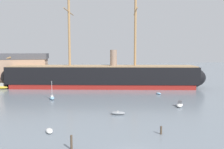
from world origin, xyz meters
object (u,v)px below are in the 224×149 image
object	(u,v)px
tall_ship	(102,76)
dinghy_foreground_left	(49,131)
dinghy_distant_centre	(96,82)
dinghy_near_centre	(118,113)
motorboat_far_left	(2,87)
motorboat_far_right	(175,85)
mooring_piling_nearest	(71,142)
dinghy_alongside_stern	(159,93)
motorboat_mid_right	(180,105)
mooring_piling_left_pair	(161,130)
sailboat_alongside_bow	(52,98)

from	to	relation	value
tall_ship	dinghy_foreground_left	distance (m)	44.79
dinghy_distant_centre	dinghy_near_centre	bearing A→B (deg)	-90.88
motorboat_far_left	dinghy_near_centre	bearing A→B (deg)	-50.09
motorboat_far_right	mooring_piling_nearest	bearing A→B (deg)	-127.30
dinghy_alongside_stern	dinghy_distant_centre	world-z (taller)	dinghy_distant_centre
tall_ship	motorboat_mid_right	size ratio (longest dim) A/B	22.09
tall_ship	dinghy_distant_centre	size ratio (longest dim) A/B	25.53
dinghy_near_centre	motorboat_far_right	size ratio (longest dim) A/B	0.80
dinghy_alongside_stern	mooring_piling_nearest	distance (m)	42.38
motorboat_far_right	mooring_piling_left_pair	xyz separation A→B (m)	(-22.22, -43.31, 0.07)
mooring_piling_left_pair	tall_ship	bearing A→B (deg)	93.20
tall_ship	mooring_piling_left_pair	bearing A→B (deg)	-86.80
dinghy_distant_centre	mooring_piling_left_pair	distance (m)	58.98
dinghy_alongside_stern	motorboat_far_right	xyz separation A→B (m)	(10.62, 12.29, 0.29)
dinghy_near_centre	motorboat_far_right	world-z (taller)	motorboat_far_right
tall_ship	dinghy_distant_centre	distance (m)	13.25
motorboat_mid_right	sailboat_alongside_bow	bearing A→B (deg)	154.90
dinghy_distant_centre	sailboat_alongside_bow	bearing A→B (deg)	-116.17
motorboat_mid_right	dinghy_alongside_stern	world-z (taller)	motorboat_mid_right
motorboat_mid_right	mooring_piling_nearest	xyz separation A→B (m)	(-24.01, -19.23, 0.48)
tall_ship	motorboat_mid_right	bearing A→B (deg)	-66.21
motorboat_mid_right	mooring_piling_left_pair	bearing A→B (deg)	-123.93
dinghy_distant_centre	mooring_piling_left_pair	bearing A→B (deg)	-86.64
dinghy_near_centre	motorboat_mid_right	xyz separation A→B (m)	(14.90, 4.03, 0.13)
dinghy_alongside_stern	dinghy_distant_centre	bearing A→B (deg)	118.37
dinghy_foreground_left	mooring_piling_nearest	world-z (taller)	mooring_piling_nearest
motorboat_far_right	mooring_piling_nearest	xyz separation A→B (m)	(-35.49, -46.59, 0.39)
tall_ship	dinghy_near_centre	xyz separation A→B (m)	(-1.59, -34.23, -3.54)
dinghy_foreground_left	motorboat_far_left	xyz separation A→B (m)	(-18.78, 45.43, 0.39)
tall_ship	motorboat_far_left	bearing A→B (deg)	174.72
dinghy_near_centre	mooring_piling_nearest	world-z (taller)	mooring_piling_nearest
dinghy_foreground_left	dinghy_alongside_stern	bearing A→B (deg)	44.09
motorboat_mid_right	sailboat_alongside_bow	world-z (taller)	sailboat_alongside_bow
mooring_piling_nearest	motorboat_far_left	bearing A→B (deg)	112.81
tall_ship	motorboat_mid_right	world-z (taller)	tall_ship
dinghy_alongside_stern	motorboat_far_left	bearing A→B (deg)	158.85
dinghy_foreground_left	motorboat_mid_right	world-z (taller)	motorboat_mid_right
tall_ship	dinghy_near_centre	bearing A→B (deg)	-92.66
mooring_piling_left_pair	motorboat_far_right	bearing A→B (deg)	62.84
mooring_piling_nearest	tall_ship	bearing A→B (deg)	77.79
tall_ship	motorboat_mid_right	xyz separation A→B (m)	(13.31, -30.20, -3.41)
sailboat_alongside_bow	mooring_piling_nearest	world-z (taller)	sailboat_alongside_bow
dinghy_near_centre	dinghy_alongside_stern	bearing A→B (deg)	50.46
dinghy_alongside_stern	mooring_piling_nearest	bearing A→B (deg)	-125.95
motorboat_far_left	mooring_piling_left_pair	distance (m)	60.55
dinghy_near_centre	dinghy_distant_centre	bearing A→B (deg)	89.12
dinghy_foreground_left	mooring_piling_nearest	xyz separation A→B (m)	(3.28, -7.03, 0.67)
dinghy_foreground_left	sailboat_alongside_bow	size ratio (longest dim) A/B	0.51
dinghy_near_centre	motorboat_far_left	distance (m)	48.58
dinghy_distant_centre	tall_ship	bearing A→B (deg)	-86.10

